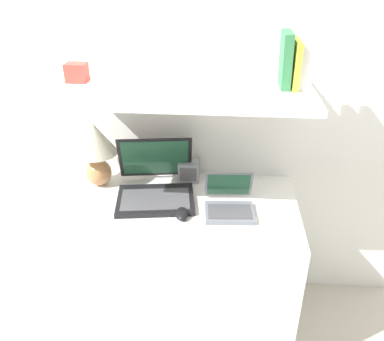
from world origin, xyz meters
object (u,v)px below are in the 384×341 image
computer_mouse (182,214)px  table_lamp (96,147)px  router_box (189,171)px  book_yellow (295,64)px  book_green (286,60)px  book_white (305,59)px  laptop_large (155,185)px  shelf_gadget (77,73)px  laptop_small (229,203)px

computer_mouse → table_lamp: bearing=150.2°
router_box → table_lamp: bearing=-169.8°
book_yellow → book_green: size_ratio=0.85×
computer_mouse → book_white: size_ratio=0.45×
laptop_large → table_lamp: bearing=164.7°
shelf_gadget → computer_mouse: bearing=-20.4°
router_box → book_yellow: bearing=-20.4°
laptop_small → shelf_gadget: size_ratio=2.69×
router_box → book_green: book_green is taller
laptop_large → shelf_gadget: bearing=-179.5°
laptop_large → router_box: 0.22m
book_white → book_yellow: book_white is taller
router_box → shelf_gadget: shelf_gadget is taller
laptop_large → shelf_gadget: (-0.31, -0.00, 0.53)m
laptop_large → book_yellow: (0.58, -0.00, 0.58)m
router_box → book_white: size_ratio=0.47×
laptop_small → computer_mouse: size_ratio=2.28×
computer_mouse → router_box: size_ratio=0.97×
computer_mouse → laptop_large: bearing=130.1°
laptop_small → shelf_gadget: 0.86m
book_yellow → book_green: book_green is taller
book_yellow → shelf_gadget: bearing=180.0°
shelf_gadget → laptop_large: bearing=0.5°
laptop_large → router_box: size_ratio=3.83×
laptop_large → book_yellow: 0.82m
table_lamp → book_white: book_white is taller
laptop_large → laptop_small: size_ratio=1.73×
router_box → book_yellow: 0.75m
table_lamp → computer_mouse: size_ratio=3.20×
laptop_small → computer_mouse: (-0.21, -0.07, -0.02)m
laptop_small → book_white: size_ratio=1.03×
laptop_large → book_white: (0.61, -0.00, 0.61)m
router_box → laptop_small: bearing=-52.2°
book_white → book_green: bearing=180.0°
laptop_large → computer_mouse: bearing=-49.9°
table_lamp → shelf_gadget: 0.39m
laptop_large → shelf_gadget: 0.61m
table_lamp → laptop_small: 0.69m
book_yellow → book_green: 0.04m
table_lamp → laptop_large: 0.34m
book_yellow → shelf_gadget: (-0.89, 0.00, -0.05)m
book_yellow → router_box: bearing=159.6°
computer_mouse → shelf_gadget: shelf_gadget is taller
laptop_large → book_white: size_ratio=1.78×
book_white → shelf_gadget: size_ratio=2.61×
book_green → book_white: bearing=0.0°
book_white → book_green: 0.07m
computer_mouse → book_green: 0.77m
book_white → laptop_large: bearing=179.8°
book_white → book_green: book_white is taller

